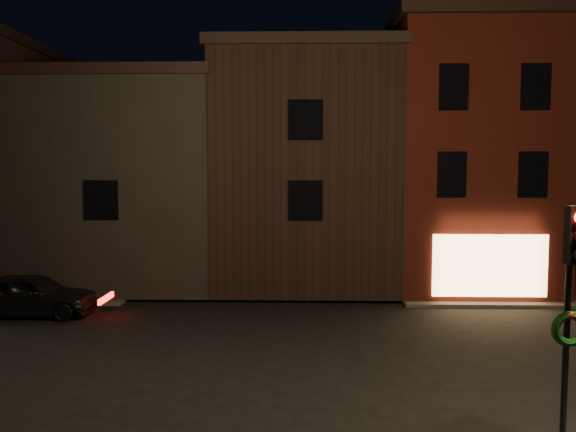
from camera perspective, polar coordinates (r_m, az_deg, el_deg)
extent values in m
plane|color=black|center=(15.07, -4.02, -13.68)|extent=(120.00, 120.00, 0.00)
cube|color=#4B130D|center=(24.67, 17.06, 5.24)|extent=(6.00, 8.00, 10.00)
cube|color=black|center=(25.32, 17.34, 17.20)|extent=(6.50, 8.50, 0.50)
cube|color=#FFBB72|center=(21.05, 19.81, -4.76)|extent=(4.00, 0.12, 2.20)
cube|color=black|center=(24.76, 1.71, 4.27)|extent=(7.00, 10.00, 9.00)
cube|color=black|center=(25.19, 1.73, 15.02)|extent=(7.30, 10.30, 0.40)
cube|color=black|center=(25.77, -14.66, 3.02)|extent=(7.50, 10.00, 8.00)
cube|color=black|center=(26.03, -14.84, 12.30)|extent=(7.80, 10.30, 0.40)
cylinder|color=black|center=(10.14, 26.44, -10.65)|extent=(0.10, 0.10, 4.00)
cube|color=black|center=(9.70, 27.21, -1.73)|extent=(0.28, 0.22, 0.90)
torus|color=#0C380F|center=(10.04, 26.68, -10.22)|extent=(0.58, 0.14, 0.58)
sphere|color=#990C0C|center=(9.97, 26.78, -9.02)|extent=(0.12, 0.12, 0.12)
imported|color=black|center=(20.31, -24.66, -7.27)|extent=(4.19, 1.77, 1.41)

